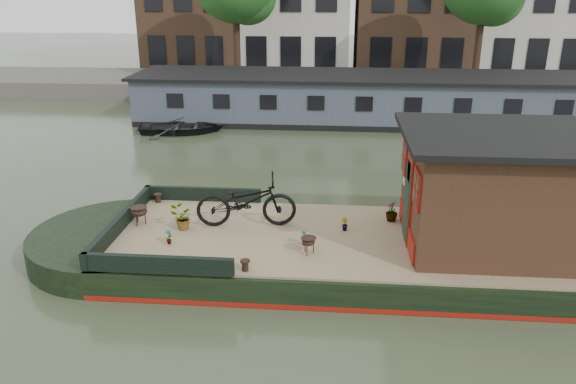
# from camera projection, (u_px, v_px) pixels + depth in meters

# --- Properties ---
(ground) EXTENTS (120.00, 120.00, 0.00)m
(ground) POSITION_uv_depth(u_px,v_px,m) (384.00, 265.00, 12.45)
(ground) COLOR #313E28
(ground) RESTS_ON ground
(houseboat_hull) EXTENTS (14.01, 4.02, 0.60)m
(houseboat_hull) POSITION_uv_depth(u_px,v_px,m) (324.00, 252.00, 12.46)
(houseboat_hull) COLOR black
(houseboat_hull) RESTS_ON ground
(houseboat_deck) EXTENTS (11.80, 3.80, 0.05)m
(houseboat_deck) POSITION_uv_depth(u_px,v_px,m) (386.00, 240.00, 12.23)
(houseboat_deck) COLOR #937E5B
(houseboat_deck) RESTS_ON houseboat_hull
(bow_bulwark) EXTENTS (3.00, 4.00, 0.35)m
(bow_bulwark) POSITION_uv_depth(u_px,v_px,m) (158.00, 223.00, 12.57)
(bow_bulwark) COLOR black
(bow_bulwark) RESTS_ON houseboat_deck
(cabin) EXTENTS (4.00, 3.50, 2.42)m
(cabin) POSITION_uv_depth(u_px,v_px,m) (496.00, 189.00, 11.62)
(cabin) COLOR black
(cabin) RESTS_ON houseboat_deck
(bicycle) EXTENTS (2.35, 1.07, 1.19)m
(bicycle) POSITION_uv_depth(u_px,v_px,m) (246.00, 201.00, 12.70)
(bicycle) COLOR black
(bicycle) RESTS_ON houseboat_deck
(potted_plant_a) EXTENTS (0.20, 0.22, 0.34)m
(potted_plant_a) POSITION_uv_depth(u_px,v_px,m) (304.00, 238.00, 11.87)
(potted_plant_a) COLOR maroon
(potted_plant_a) RESTS_ON houseboat_deck
(potted_plant_b) EXTENTS (0.20, 0.21, 0.29)m
(potted_plant_b) POSITION_uv_depth(u_px,v_px,m) (344.00, 224.00, 12.60)
(potted_plant_b) COLOR maroon
(potted_plant_b) RESTS_ON houseboat_deck
(potted_plant_c) EXTENTS (0.63, 0.60, 0.55)m
(potted_plant_c) POSITION_uv_depth(u_px,v_px,m) (182.00, 218.00, 12.60)
(potted_plant_c) COLOR #A95231
(potted_plant_c) RESTS_ON houseboat_deck
(potted_plant_d) EXTENTS (0.28, 0.28, 0.49)m
(potted_plant_d) POSITION_uv_depth(u_px,v_px,m) (392.00, 211.00, 13.06)
(potted_plant_d) COLOR brown
(potted_plant_d) RESTS_ON houseboat_deck
(potted_plant_e) EXTENTS (0.17, 0.20, 0.33)m
(potted_plant_e) POSITION_uv_depth(u_px,v_px,m) (169.00, 237.00, 11.91)
(potted_plant_e) COLOR brown
(potted_plant_e) RESTS_ON houseboat_deck
(brazier_front) EXTENTS (0.38, 0.38, 0.36)m
(brazier_front) POSITION_uv_depth(u_px,v_px,m) (309.00, 245.00, 11.50)
(brazier_front) COLOR black
(brazier_front) RESTS_ON houseboat_deck
(brazier_rear) EXTENTS (0.51, 0.51, 0.42)m
(brazier_rear) POSITION_uv_depth(u_px,v_px,m) (140.00, 216.00, 12.89)
(brazier_rear) COLOR black
(brazier_rear) RESTS_ON houseboat_deck
(bollard_port) EXTENTS (0.20, 0.20, 0.23)m
(bollard_port) POSITION_uv_depth(u_px,v_px,m) (158.00, 198.00, 14.22)
(bollard_port) COLOR black
(bollard_port) RESTS_ON houseboat_deck
(bollard_stbd) EXTENTS (0.19, 0.19, 0.22)m
(bollard_stbd) POSITION_uv_depth(u_px,v_px,m) (245.00, 265.00, 10.82)
(bollard_stbd) COLOR black
(bollard_stbd) RESTS_ON houseboat_deck
(dinghy) EXTENTS (3.88, 3.08, 0.72)m
(dinghy) POSITION_uv_depth(u_px,v_px,m) (182.00, 124.00, 23.44)
(dinghy) COLOR black
(dinghy) RESTS_ON ground
(far_houseboat) EXTENTS (20.40, 4.40, 2.11)m
(far_houseboat) POSITION_uv_depth(u_px,v_px,m) (362.00, 100.00, 25.18)
(far_houseboat) COLOR #414657
(far_houseboat) RESTS_ON ground
(quay) EXTENTS (60.00, 6.00, 0.90)m
(quay) POSITION_uv_depth(u_px,v_px,m) (357.00, 87.00, 31.43)
(quay) COLOR #47443F
(quay) RESTS_ON ground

